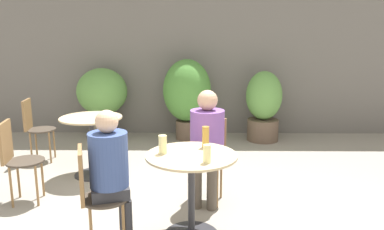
{
  "coord_description": "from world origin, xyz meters",
  "views": [
    {
      "loc": [
        0.21,
        -2.87,
        1.71
      ],
      "look_at": [
        0.17,
        0.5,
        0.99
      ],
      "focal_mm": 35.0,
      "sensor_mm": 36.0,
      "label": 1
    }
  ],
  "objects_px": {
    "cafe_table_far": "(92,133)",
    "bistro_chair_1": "(94,190)",
    "cafe_table_near": "(191,177)",
    "potted_plant_1": "(187,93)",
    "seated_person_1": "(111,168)",
    "bistro_chair_3": "(16,154)",
    "seated_person_0": "(207,138)",
    "potted_plant_2": "(264,104)",
    "bistro_chair_0": "(209,151)",
    "potted_plant_0": "(102,95)",
    "beer_glass_1": "(163,144)",
    "bistro_chair_2": "(35,124)",
    "beer_glass_0": "(206,137)",
    "beer_glass_2": "(207,154)"
  },
  "relations": [
    {
      "from": "beer_glass_2",
      "to": "potted_plant_0",
      "type": "relative_size",
      "value": 0.12
    },
    {
      "from": "seated_person_1",
      "to": "beer_glass_2",
      "type": "height_order",
      "value": "seated_person_1"
    },
    {
      "from": "cafe_table_near",
      "to": "potted_plant_1",
      "type": "bearing_deg",
      "value": 92.17
    },
    {
      "from": "cafe_table_far",
      "to": "beer_glass_2",
      "type": "bearing_deg",
      "value": -50.42
    },
    {
      "from": "bistro_chair_1",
      "to": "seated_person_0",
      "type": "bearing_deg",
      "value": -63.21
    },
    {
      "from": "potted_plant_2",
      "to": "potted_plant_1",
      "type": "bearing_deg",
      "value": 177.49
    },
    {
      "from": "cafe_table_near",
      "to": "bistro_chair_2",
      "type": "bearing_deg",
      "value": 137.76
    },
    {
      "from": "bistro_chair_0",
      "to": "bistro_chair_3",
      "type": "xyz_separation_m",
      "value": [
        -1.98,
        -0.13,
        0.0
      ]
    },
    {
      "from": "bistro_chair_1",
      "to": "bistro_chair_3",
      "type": "bearing_deg",
      "value": 32.22
    },
    {
      "from": "bistro_chair_1",
      "to": "bistro_chair_3",
      "type": "distance_m",
      "value": 1.37
    },
    {
      "from": "bistro_chair_3",
      "to": "beer_glass_0",
      "type": "relative_size",
      "value": 4.61
    },
    {
      "from": "cafe_table_near",
      "to": "beer_glass_2",
      "type": "bearing_deg",
      "value": -58.84
    },
    {
      "from": "cafe_table_far",
      "to": "potted_plant_0",
      "type": "relative_size",
      "value": 0.63
    },
    {
      "from": "bistro_chair_0",
      "to": "bistro_chair_3",
      "type": "relative_size",
      "value": 1.0
    },
    {
      "from": "bistro_chair_2",
      "to": "beer_glass_2",
      "type": "xyz_separation_m",
      "value": [
        2.3,
        -2.18,
        0.29
      ]
    },
    {
      "from": "cafe_table_near",
      "to": "potted_plant_1",
      "type": "distance_m",
      "value": 3.14
    },
    {
      "from": "seated_person_1",
      "to": "potted_plant_2",
      "type": "relative_size",
      "value": 1.0
    },
    {
      "from": "cafe_table_near",
      "to": "bistro_chair_1",
      "type": "distance_m",
      "value": 0.8
    },
    {
      "from": "cafe_table_near",
      "to": "beer_glass_1",
      "type": "xyz_separation_m",
      "value": [
        -0.24,
        0.02,
        0.28
      ]
    },
    {
      "from": "beer_glass_1",
      "to": "potted_plant_1",
      "type": "relative_size",
      "value": 0.12
    },
    {
      "from": "seated_person_0",
      "to": "seated_person_1",
      "type": "height_order",
      "value": "seated_person_0"
    },
    {
      "from": "bistro_chair_0",
      "to": "bistro_chair_1",
      "type": "bearing_deg",
      "value": -120.0
    },
    {
      "from": "seated_person_1",
      "to": "beer_glass_1",
      "type": "height_order",
      "value": "seated_person_1"
    },
    {
      "from": "bistro_chair_0",
      "to": "potted_plant_2",
      "type": "bearing_deg",
      "value": 80.01
    },
    {
      "from": "seated_person_0",
      "to": "beer_glass_2",
      "type": "relative_size",
      "value": 8.21
    },
    {
      "from": "seated_person_0",
      "to": "potted_plant_1",
      "type": "bearing_deg",
      "value": 108.86
    },
    {
      "from": "seated_person_0",
      "to": "potted_plant_0",
      "type": "bearing_deg",
      "value": 136.13
    },
    {
      "from": "bistro_chair_3",
      "to": "seated_person_1",
      "type": "relative_size",
      "value": 0.75
    },
    {
      "from": "bistro_chair_2",
      "to": "potted_plant_2",
      "type": "xyz_separation_m",
      "value": [
        3.32,
        1.1,
        0.08
      ]
    },
    {
      "from": "cafe_table_far",
      "to": "potted_plant_2",
      "type": "height_order",
      "value": "potted_plant_2"
    },
    {
      "from": "bistro_chair_1",
      "to": "beer_glass_0",
      "type": "relative_size",
      "value": 4.61
    },
    {
      "from": "beer_glass_0",
      "to": "cafe_table_near",
      "type": "bearing_deg",
      "value": -120.63
    },
    {
      "from": "cafe_table_far",
      "to": "potted_plant_2",
      "type": "bearing_deg",
      "value": 34.28
    },
    {
      "from": "beer_glass_2",
      "to": "potted_plant_1",
      "type": "distance_m",
      "value": 3.34
    },
    {
      "from": "seated_person_0",
      "to": "bistro_chair_0",
      "type": "bearing_deg",
      "value": 90.0
    },
    {
      "from": "beer_glass_0",
      "to": "bistro_chair_1",
      "type": "bearing_deg",
      "value": -153.43
    },
    {
      "from": "potted_plant_2",
      "to": "beer_glass_0",
      "type": "bearing_deg",
      "value": -109.55
    },
    {
      "from": "seated_person_1",
      "to": "bistro_chair_3",
      "type": "bearing_deg",
      "value": 36.91
    },
    {
      "from": "bistro_chair_0",
      "to": "beer_glass_0",
      "type": "xyz_separation_m",
      "value": [
        -0.05,
        -0.57,
        0.31
      ]
    },
    {
      "from": "seated_person_0",
      "to": "beer_glass_0",
      "type": "relative_size",
      "value": 6.33
    },
    {
      "from": "cafe_table_far",
      "to": "potted_plant_2",
      "type": "distance_m",
      "value": 2.89
    },
    {
      "from": "bistro_chair_2",
      "to": "beer_glass_2",
      "type": "distance_m",
      "value": 3.19
    },
    {
      "from": "seated_person_0",
      "to": "beer_glass_0",
      "type": "distance_m",
      "value": 0.46
    },
    {
      "from": "beer_glass_0",
      "to": "beer_glass_1",
      "type": "height_order",
      "value": "beer_glass_0"
    },
    {
      "from": "bistro_chair_0",
      "to": "potted_plant_0",
      "type": "height_order",
      "value": "potted_plant_0"
    },
    {
      "from": "potted_plant_2",
      "to": "bistro_chair_1",
      "type": "bearing_deg",
      "value": -119.91
    },
    {
      "from": "potted_plant_2",
      "to": "beer_glass_1",
      "type": "bearing_deg",
      "value": -114.31
    },
    {
      "from": "bistro_chair_0",
      "to": "beer_glass_1",
      "type": "xyz_separation_m",
      "value": [
        -0.42,
        -0.76,
        0.3
      ]
    },
    {
      "from": "bistro_chair_3",
      "to": "potted_plant_2",
      "type": "xyz_separation_m",
      "value": [
        2.94,
        2.42,
        0.08
      ]
    },
    {
      "from": "cafe_table_far",
      "to": "bistro_chair_1",
      "type": "relative_size",
      "value": 0.87
    }
  ]
}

